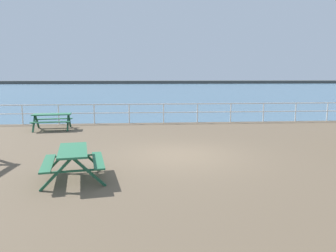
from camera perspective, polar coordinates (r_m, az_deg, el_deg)
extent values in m
cube|color=brown|center=(11.25, 2.02, -5.48)|extent=(30.00, 24.00, 0.20)
cube|color=#476B84|center=(63.65, -3.60, 6.27)|extent=(142.00, 90.00, 0.01)
cube|color=#4C4C47|center=(106.62, -4.08, 7.22)|extent=(142.00, 6.00, 1.80)
cube|color=white|center=(18.70, -0.76, 3.76)|extent=(23.00, 0.06, 0.06)
cube|color=white|center=(18.74, -0.76, 2.32)|extent=(23.00, 0.05, 0.05)
cylinder|color=white|center=(19.76, -23.54, 1.77)|extent=(0.07, 0.07, 1.05)
cylinder|color=white|center=(19.23, -18.12, 1.89)|extent=(0.07, 0.07, 1.05)
cylinder|color=white|center=(18.88, -12.45, 2.00)|extent=(0.07, 0.07, 1.05)
cylinder|color=white|center=(18.71, -6.62, 2.09)|extent=(0.07, 0.07, 1.05)
cylinder|color=white|center=(18.75, -0.76, 2.16)|extent=(0.07, 0.07, 1.05)
cylinder|color=white|center=(18.98, 5.03, 2.21)|extent=(0.07, 0.07, 1.05)
cylinder|color=white|center=(19.39, 10.62, 2.23)|extent=(0.07, 0.07, 1.05)
cylinder|color=white|center=(19.99, 15.94, 2.23)|extent=(0.07, 0.07, 1.05)
cylinder|color=white|center=(20.74, 20.90, 2.22)|extent=(0.07, 0.07, 1.05)
cylinder|color=white|center=(21.64, 25.49, 2.19)|extent=(0.07, 0.07, 1.05)
cube|color=#286B47|center=(8.90, -15.89, -4.00)|extent=(0.99, 1.89, 0.05)
cube|color=#286B47|center=(9.00, -19.78, -5.99)|extent=(0.56, 1.82, 0.04)
cube|color=#286B47|center=(8.97, -11.83, -5.72)|extent=(0.56, 1.82, 0.04)
cube|color=#1E5035|center=(9.76, -17.91, -5.24)|extent=(0.79, 0.21, 0.79)
cube|color=#1E5035|center=(9.74, -13.48, -5.08)|extent=(0.79, 0.21, 0.79)
cube|color=#1E5035|center=(9.73, -15.71, -4.91)|extent=(1.49, 0.31, 0.04)
cube|color=#1E5035|center=(8.25, -18.53, -7.79)|extent=(0.79, 0.21, 0.79)
cube|color=#1E5035|center=(8.23, -13.27, -7.62)|extent=(0.79, 0.21, 0.79)
cube|color=#1E5035|center=(8.22, -15.92, -7.41)|extent=(1.49, 0.31, 0.04)
cube|color=#286B47|center=(17.32, -19.17, 1.89)|extent=(1.86, 0.88, 0.05)
cube|color=#286B47|center=(17.96, -18.84, 1.17)|extent=(1.82, 0.44, 0.04)
cube|color=#286B47|center=(16.74, -19.43, 0.62)|extent=(1.82, 0.44, 0.04)
cube|color=#1E5035|center=(17.63, -16.43, 0.90)|extent=(0.16, 0.80, 0.79)
cube|color=#1E5035|center=(16.89, -16.68, 0.56)|extent=(0.16, 0.80, 0.79)
cube|color=#1E5035|center=(17.26, -16.56, 0.88)|extent=(0.21, 1.50, 0.04)
cube|color=#1E5035|center=(17.86, -21.41, 0.75)|extent=(0.16, 0.80, 0.79)
cube|color=#1E5035|center=(17.13, -21.87, 0.41)|extent=(0.16, 0.80, 0.79)
cube|color=#1E5035|center=(17.49, -21.64, 0.73)|extent=(0.21, 1.50, 0.04)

